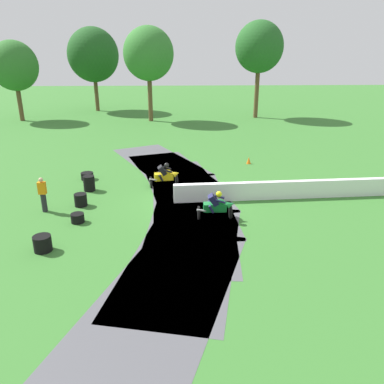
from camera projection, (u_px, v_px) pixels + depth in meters
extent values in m
plane|color=#38752D|center=(191.00, 202.00, 18.70)|extent=(120.00, 120.00, 0.00)
cube|color=#515156|center=(165.00, 291.00, 11.82)|extent=(6.24, 9.27, 0.01)
cube|color=#515156|center=(185.00, 252.00, 14.07)|extent=(5.29, 9.11, 0.01)
cube|color=#515156|center=(192.00, 223.00, 16.38)|extent=(4.24, 8.79, 0.01)
cube|color=#515156|center=(191.00, 201.00, 18.70)|extent=(4.11, 8.75, 0.01)
cube|color=#515156|center=(183.00, 185.00, 20.99)|extent=(5.17, 9.08, 0.01)
cube|color=#515156|center=(172.00, 171.00, 23.21)|extent=(6.14, 9.26, 0.01)
cube|color=#515156|center=(159.00, 161.00, 25.32)|extent=(7.00, 9.27, 0.01)
cube|color=white|center=(300.00, 189.00, 19.02)|extent=(12.60, 1.04, 0.90)
cylinder|color=black|center=(231.00, 212.00, 16.77)|extent=(0.10, 0.72, 0.72)
cylinder|color=black|center=(199.00, 213.00, 16.70)|extent=(0.10, 0.72, 0.72)
cube|color=#198438|center=(215.00, 207.00, 16.57)|extent=(1.01, 0.38, 0.45)
ellipsoid|color=#198438|center=(219.00, 202.00, 16.43)|extent=(0.45, 0.33, 0.29)
cone|color=#198438|center=(231.00, 204.00, 16.54)|extent=(0.40, 0.40, 0.46)
cylinder|color=#B2B2B7|center=(201.00, 210.00, 16.48)|extent=(0.41, 0.13, 0.17)
cube|color=#1E1E4C|center=(214.00, 200.00, 16.35)|extent=(0.50, 0.42, 0.61)
sphere|color=yellow|center=(219.00, 194.00, 16.21)|extent=(0.26, 0.26, 0.26)
cylinder|color=#1E1E4C|center=(220.00, 197.00, 16.50)|extent=(0.43, 0.14, 0.24)
cylinder|color=#1E1E4C|center=(221.00, 202.00, 16.20)|extent=(0.43, 0.14, 0.24)
cylinder|color=#1E1E4C|center=(210.00, 204.00, 16.70)|extent=(0.27, 0.20, 0.42)
cylinder|color=#1E1E4C|center=(211.00, 209.00, 16.40)|extent=(0.27, 0.20, 0.42)
cylinder|color=black|center=(177.00, 180.00, 20.75)|extent=(0.21, 0.71, 0.70)
cylinder|color=black|center=(151.00, 182.00, 20.47)|extent=(0.21, 0.71, 0.70)
cube|color=yellow|center=(164.00, 176.00, 20.45)|extent=(1.05, 0.52, 0.44)
ellipsoid|color=yellow|center=(167.00, 172.00, 20.36)|extent=(0.49, 0.39, 0.29)
cone|color=yellow|center=(176.00, 174.00, 20.52)|extent=(0.43, 0.41, 0.46)
cylinder|color=#B2B2B7|center=(153.00, 180.00, 20.28)|extent=(0.42, 0.18, 0.17)
cube|color=black|center=(162.00, 170.00, 20.24)|extent=(0.53, 0.43, 0.61)
sphere|color=black|center=(166.00, 165.00, 20.14)|extent=(0.26, 0.26, 0.26)
cylinder|color=black|center=(167.00, 168.00, 20.43)|extent=(0.43, 0.19, 0.24)
cylinder|color=black|center=(168.00, 171.00, 20.13)|extent=(0.43, 0.19, 0.24)
cylinder|color=black|center=(160.00, 175.00, 20.56)|extent=(0.27, 0.21, 0.42)
cylinder|color=black|center=(161.00, 178.00, 20.26)|extent=(0.27, 0.21, 0.42)
cylinder|color=black|center=(43.00, 248.00, 14.16)|extent=(0.66, 0.66, 0.20)
cylinder|color=black|center=(43.00, 243.00, 14.09)|extent=(0.66, 0.66, 0.20)
cylinder|color=black|center=(42.00, 239.00, 14.02)|extent=(0.66, 0.66, 0.20)
cylinder|color=black|center=(78.00, 220.00, 16.46)|extent=(0.57, 0.57, 0.20)
cylinder|color=black|center=(77.00, 216.00, 16.39)|extent=(0.57, 0.57, 0.20)
cylinder|color=black|center=(81.00, 204.00, 18.17)|extent=(0.59, 0.59, 0.20)
cylinder|color=black|center=(81.00, 200.00, 18.10)|extent=(0.59, 0.59, 0.20)
cylinder|color=black|center=(80.00, 196.00, 18.03)|extent=(0.59, 0.59, 0.20)
cylinder|color=black|center=(90.00, 189.00, 20.11)|extent=(0.59, 0.59, 0.20)
cylinder|color=black|center=(89.00, 185.00, 20.04)|extent=(0.59, 0.59, 0.20)
cylinder|color=black|center=(89.00, 181.00, 19.96)|extent=(0.59, 0.59, 0.20)
cylinder|color=black|center=(89.00, 178.00, 19.89)|extent=(0.59, 0.59, 0.20)
cylinder|color=black|center=(87.00, 178.00, 21.80)|extent=(0.69, 0.69, 0.20)
cylinder|color=black|center=(87.00, 174.00, 21.73)|extent=(0.69, 0.69, 0.20)
cylinder|color=#232328|center=(44.00, 203.00, 17.44)|extent=(0.24, 0.24, 0.86)
cube|color=orange|center=(42.00, 188.00, 17.19)|extent=(0.34, 0.22, 0.56)
sphere|color=tan|center=(41.00, 180.00, 17.05)|extent=(0.20, 0.20, 0.20)
cone|color=orange|center=(249.00, 160.00, 24.69)|extent=(0.28, 0.28, 0.44)
cylinder|color=brown|center=(257.00, 93.00, 40.10)|extent=(0.44, 0.44, 5.02)
ellipsoid|color=#235B23|center=(259.00, 47.00, 38.48)|extent=(4.83, 4.83, 5.08)
cylinder|color=brown|center=(20.00, 104.00, 38.64)|extent=(0.44, 0.44, 3.42)
ellipsoid|color=#2D6B28|center=(14.00, 66.00, 37.35)|extent=(4.56, 4.56, 4.79)
cylinder|color=brown|center=(150.00, 99.00, 38.34)|extent=(0.44, 0.44, 4.40)
ellipsoid|color=#33752D|center=(149.00, 54.00, 36.82)|extent=(4.86, 4.86, 5.10)
cylinder|color=brown|center=(97.00, 94.00, 44.64)|extent=(0.44, 0.44, 3.82)
ellipsoid|color=#1E511E|center=(93.00, 55.00, 43.11)|extent=(5.68, 5.68, 5.97)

